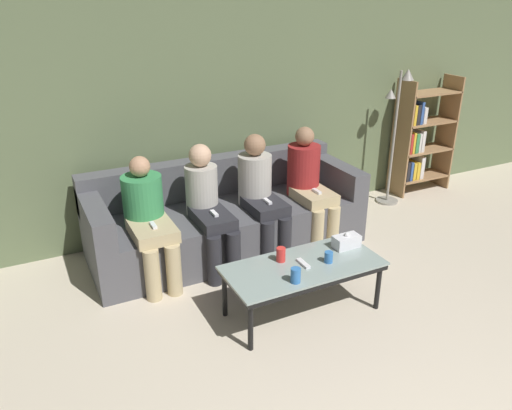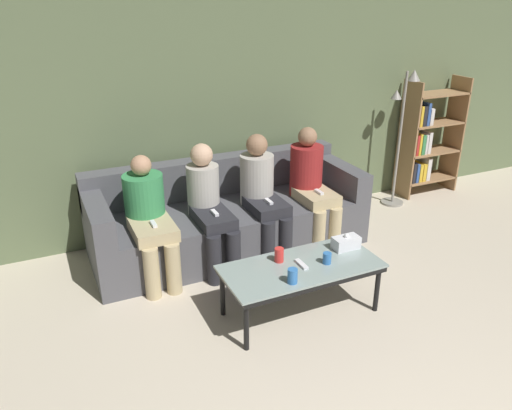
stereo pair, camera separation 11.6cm
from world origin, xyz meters
The scene contains 14 objects.
wall_back centered at (0.00, 3.98, 1.30)m, with size 12.00×0.06×2.60m.
couch centered at (0.00, 3.43, 0.31)m, with size 2.62×0.95×0.83m.
coffee_table centered at (0.10, 2.14, 0.39)m, with size 1.23×0.56×0.43m.
cup_near_left centered at (0.29, 2.09, 0.47)m, with size 0.07×0.07×0.09m.
cup_near_right centered at (-0.03, 2.27, 0.49)m, with size 0.07×0.07×0.11m.
cup_far_center centered at (-0.08, 1.96, 0.49)m, with size 0.07×0.07×0.11m.
tissue_box centered at (0.56, 2.23, 0.48)m, with size 0.22×0.12×0.13m.
game_remote centered at (0.10, 2.14, 0.44)m, with size 0.04×0.15×0.02m.
bookshelf centered at (2.73, 3.75, 0.67)m, with size 0.76×0.32×1.41m.
standing_lamp centered at (2.21, 3.61, 0.96)m, with size 0.31×0.26×1.56m.
seated_person_left_end centered at (-0.81, 3.20, 0.59)m, with size 0.35×0.72×1.09m.
seated_person_mid_left centered at (-0.27, 3.18, 0.60)m, with size 0.31×0.70×1.12m.
seated_person_mid_right centered at (0.27, 3.21, 0.62)m, with size 0.32×0.66×1.14m.
seated_person_right_end centered at (0.81, 3.22, 0.62)m, with size 0.32×0.65×1.15m.
Camera 1 is at (-1.71, -0.66, 2.37)m, focal length 35.00 mm.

